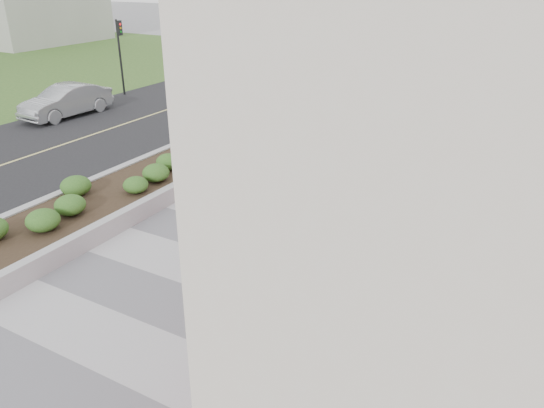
{
  "coord_description": "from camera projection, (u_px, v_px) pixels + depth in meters",
  "views": [
    {
      "loc": [
        6.34,
        -5.7,
        6.99
      ],
      "look_at": [
        -0.06,
        5.59,
        1.1
      ],
      "focal_mm": 35.0,
      "sensor_mm": 36.0,
      "label": 1
    }
  ],
  "objects": [
    {
      "name": "ground",
      "position": [
        132.0,
        360.0,
        10.25
      ],
      "size": [
        160.0,
        160.0,
        0.0
      ],
      "primitive_type": "plane",
      "color": "gray",
      "rests_on": "ground"
    },
    {
      "name": "walkway",
      "position": [
        221.0,
        285.0,
        12.63
      ],
      "size": [
        8.0,
        36.0,
        0.01
      ],
      "primitive_type": "cube",
      "color": "#A8A8AD",
      "rests_on": "ground"
    },
    {
      "name": "planter",
      "position": [
        154.0,
        175.0,
        18.1
      ],
      "size": [
        3.0,
        18.0,
        0.9
      ],
      "color": "#9E9EA0",
      "rests_on": "ground"
    },
    {
      "name": "street",
      "position": [
        30.0,
        156.0,
        21.19
      ],
      "size": [
        10.0,
        40.0,
        0.0
      ],
      "primitive_type": "cube",
      "color": "black",
      "rests_on": "ground"
    },
    {
      "name": "traffic_signal_near",
      "position": [
        265.0,
        58.0,
        26.23
      ],
      "size": [
        0.33,
        0.28,
        4.2
      ],
      "color": "black",
      "rests_on": "ground"
    },
    {
      "name": "traffic_signal_far",
      "position": [
        120.0,
        46.0,
        29.96
      ],
      "size": [
        0.33,
        0.28,
        4.2
      ],
      "color": "black",
      "rests_on": "ground"
    },
    {
      "name": "manhole_cover",
      "position": [
        238.0,
        291.0,
        12.41
      ],
      "size": [
        0.44,
        0.44,
        0.01
      ],
      "primitive_type": "cylinder",
      "color": "#595654",
      "rests_on": "ground"
    },
    {
      "name": "skateboarder",
      "position": [
        284.0,
        203.0,
        15.19
      ],
      "size": [
        0.53,
        0.74,
        1.44
      ],
      "rotation": [
        0.0,
        0.0,
        0.15
      ],
      "color": "beige",
      "rests_on": "ground"
    },
    {
      "name": "car_silver",
      "position": [
        66.0,
        101.0,
        26.4
      ],
      "size": [
        1.82,
        4.75,
        1.55
      ],
      "primitive_type": "imported",
      "rotation": [
        0.0,
        0.0,
        -0.04
      ],
      "color": "#A5A8AC",
      "rests_on": "ground"
    },
    {
      "name": "car_dark",
      "position": [
        269.0,
        87.0,
        29.75
      ],
      "size": [
        3.16,
        5.01,
        1.35
      ],
      "primitive_type": "imported",
      "rotation": [
        0.0,
        0.0,
        0.29
      ],
      "color": "black",
      "rests_on": "ground"
    }
  ]
}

